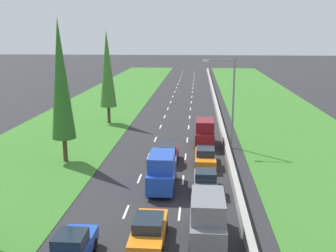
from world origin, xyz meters
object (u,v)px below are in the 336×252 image
(grey_van_right_lane, at_px, (208,218))
(poplar_tree_third, at_px, (107,69))
(blue_hatchback_left_lane, at_px, (72,248))
(street_light_mast, at_px, (230,97))
(grey_hatchback_right_lane, at_px, (205,181))
(orange_sedan_right_lane, at_px, (205,157))
(orange_sedan_centre_lane, at_px, (149,230))
(maroon_hatchback_centre_lane, at_px, (168,154))
(blue_van_centre_lane, at_px, (162,171))
(poplar_tree_second, at_px, (61,80))
(maroon_van_right_lane, at_px, (205,133))

(grey_van_right_lane, xyz_separation_m, poplar_tree_third, (-12.04, 28.87, 5.55))
(blue_hatchback_left_lane, bearing_deg, street_light_mast, 66.27)
(grey_hatchback_right_lane, height_order, orange_sedan_right_lane, grey_hatchback_right_lane)
(grey_hatchback_right_lane, distance_m, orange_sedan_centre_lane, 8.21)
(blue_hatchback_left_lane, relative_size, street_light_mast, 0.43)
(maroon_hatchback_centre_lane, height_order, blue_hatchback_left_lane, same)
(grey_van_right_lane, distance_m, orange_sedan_right_lane, 12.96)
(maroon_hatchback_centre_lane, relative_size, blue_hatchback_left_lane, 1.00)
(grey_hatchback_right_lane, height_order, blue_hatchback_left_lane, same)
(blue_van_centre_lane, height_order, poplar_tree_third, poplar_tree_third)
(maroon_hatchback_centre_lane, distance_m, poplar_tree_second, 11.39)
(blue_van_centre_lane, relative_size, blue_hatchback_left_lane, 1.26)
(orange_sedan_centre_lane, relative_size, blue_hatchback_left_lane, 1.15)
(poplar_tree_second, height_order, poplar_tree_third, poplar_tree_second)
(poplar_tree_third, bearing_deg, orange_sedan_centre_lane, -73.28)
(grey_hatchback_right_lane, distance_m, blue_van_centre_lane, 3.29)
(poplar_tree_second, distance_m, street_light_mast, 16.16)
(maroon_van_right_lane, bearing_deg, poplar_tree_third, 141.42)
(blue_van_centre_lane, distance_m, maroon_hatchback_centre_lane, 6.20)
(blue_van_centre_lane, distance_m, street_light_mast, 13.21)
(orange_sedan_centre_lane, bearing_deg, poplar_tree_second, 124.20)
(blue_hatchback_left_lane, distance_m, poplar_tree_second, 18.02)
(street_light_mast, bearing_deg, blue_van_centre_lane, -116.91)
(blue_hatchback_left_lane, height_order, poplar_tree_third, poplar_tree_third)
(orange_sedan_centre_lane, relative_size, blue_van_centre_lane, 0.92)
(maroon_van_right_lane, height_order, orange_sedan_centre_lane, maroon_van_right_lane)
(maroon_hatchback_centre_lane, bearing_deg, poplar_tree_second, -177.68)
(blue_van_centre_lane, bearing_deg, maroon_van_right_lane, 74.27)
(grey_hatchback_right_lane, bearing_deg, maroon_hatchback_centre_lane, 116.37)
(orange_sedan_right_lane, bearing_deg, blue_hatchback_left_lane, -113.99)
(grey_hatchback_right_lane, distance_m, street_light_mast, 12.69)
(grey_van_right_lane, distance_m, orange_sedan_centre_lane, 3.31)
(poplar_tree_third, bearing_deg, maroon_van_right_lane, -38.58)
(poplar_tree_second, relative_size, poplar_tree_third, 1.08)
(orange_sedan_centre_lane, height_order, blue_van_centre_lane, blue_van_centre_lane)
(orange_sedan_centre_lane, relative_size, poplar_tree_third, 0.38)
(street_light_mast, bearing_deg, maroon_van_right_lane, 167.70)
(maroon_hatchback_centre_lane, bearing_deg, grey_hatchback_right_lane, -63.63)
(orange_sedan_right_lane, relative_size, blue_van_centre_lane, 0.92)
(grey_van_right_lane, bearing_deg, orange_sedan_right_lane, 89.55)
(grey_hatchback_right_lane, relative_size, maroon_hatchback_centre_lane, 1.00)
(grey_hatchback_right_lane, xyz_separation_m, poplar_tree_second, (-12.54, 6.15, 6.56))
(blue_hatchback_left_lane, bearing_deg, poplar_tree_third, 99.40)
(orange_sedan_centre_lane, height_order, maroon_hatchback_centre_lane, maroon_hatchback_centre_lane)
(blue_van_centre_lane, height_order, maroon_hatchback_centre_lane, blue_van_centre_lane)
(grey_van_right_lane, height_order, poplar_tree_third, poplar_tree_third)
(poplar_tree_second, bearing_deg, poplar_tree_third, 88.26)
(maroon_hatchback_centre_lane, bearing_deg, blue_van_centre_lane, -89.84)
(grey_hatchback_right_lane, height_order, poplar_tree_second, poplar_tree_second)
(maroon_van_right_lane, bearing_deg, grey_van_right_lane, -90.37)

